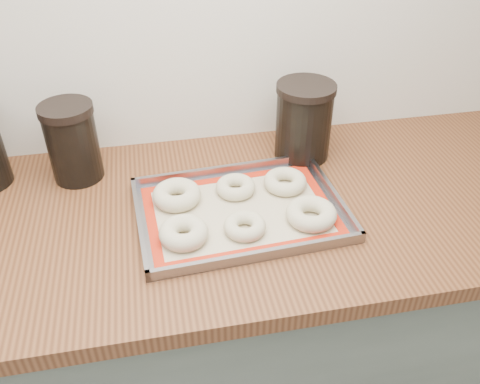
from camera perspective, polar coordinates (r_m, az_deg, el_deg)
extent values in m
cube|color=slate|center=(1.50, -6.67, -16.57)|extent=(3.00, 0.65, 0.86)
cube|color=brown|center=(1.18, -8.17, -3.20)|extent=(3.06, 0.68, 0.04)
cube|color=gray|center=(1.15, 0.00, -2.32)|extent=(0.48, 0.36, 0.00)
cube|color=gray|center=(1.27, -1.81, 2.47)|extent=(0.46, 0.04, 0.02)
cube|color=gray|center=(1.03, 2.26, -7.15)|extent=(0.46, 0.04, 0.02)
cube|color=gray|center=(1.12, -11.19, -3.58)|extent=(0.03, 0.33, 0.02)
cube|color=gray|center=(1.21, 10.35, -0.15)|extent=(0.03, 0.33, 0.02)
cube|color=#C6B793|center=(1.15, 0.00, -2.21)|extent=(0.44, 0.32, 0.00)
cube|color=red|center=(1.26, -1.54, 1.51)|extent=(0.42, 0.05, 0.00)
cube|color=red|center=(1.05, 1.84, -6.55)|extent=(0.42, 0.05, 0.00)
cube|color=red|center=(1.13, -9.83, -3.71)|extent=(0.04, 0.25, 0.00)
cube|color=red|center=(1.21, 9.18, -0.66)|extent=(0.04, 0.25, 0.00)
torus|color=beige|center=(1.07, -6.34, -4.57)|extent=(0.12, 0.12, 0.04)
torus|color=beige|center=(1.09, 0.55, -3.86)|extent=(0.10, 0.10, 0.03)
torus|color=beige|center=(1.13, 8.01, -2.44)|extent=(0.12, 0.12, 0.04)
torus|color=beige|center=(1.18, -7.11, -0.31)|extent=(0.13, 0.13, 0.04)
torus|color=beige|center=(1.20, -0.50, 0.57)|extent=(0.10, 0.10, 0.03)
torus|color=beige|center=(1.22, 5.09, 1.18)|extent=(0.12, 0.12, 0.03)
cylinder|color=black|center=(1.29, -18.21, 4.95)|extent=(0.12, 0.12, 0.18)
cylinder|color=black|center=(1.25, -19.05, 8.77)|extent=(0.13, 0.13, 0.02)
cylinder|color=black|center=(1.33, 7.14, 7.56)|extent=(0.14, 0.14, 0.18)
cylinder|color=black|center=(1.28, 7.48, 11.50)|extent=(0.15, 0.15, 0.02)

